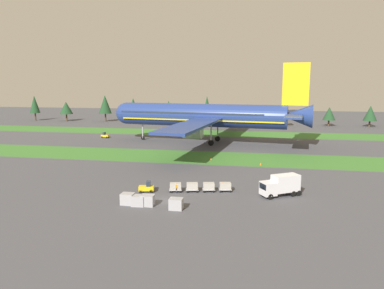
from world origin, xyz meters
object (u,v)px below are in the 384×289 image
(catering_truck, at_px, (281,185))
(taxiway_marker_1, at_px, (211,159))
(cargo_dolly_second, at_px, (192,187))
(uld_container_3, at_px, (176,204))
(ground_crew_loader, at_px, (176,187))
(ground_crew_marshaller, at_px, (222,186))
(baggage_tug, at_px, (147,187))
(cargo_dolly_fourth, at_px, (225,186))
(uld_container_0, at_px, (128,199))
(uld_container_2, at_px, (138,201))
(taxiway_marker_0, at_px, (261,164))
(pushback_tractor, at_px, (105,136))
(cargo_dolly_lead, at_px, (176,187))
(cargo_dolly_third, at_px, (209,186))
(airliner, at_px, (207,115))
(uld_container_1, at_px, (148,200))

(catering_truck, relative_size, taxiway_marker_1, 14.61)
(cargo_dolly_second, distance_m, uld_container_3, 9.31)
(ground_crew_loader, bearing_deg, ground_crew_marshaller, 74.77)
(baggage_tug, bearing_deg, ground_crew_loader, -96.06)
(cargo_dolly_fourth, distance_m, uld_container_0, 17.32)
(cargo_dolly_second, relative_size, ground_crew_marshaller, 1.42)
(uld_container_2, relative_size, taxiway_marker_0, 3.10)
(uld_container_0, distance_m, taxiway_marker_1, 36.22)
(uld_container_0, bearing_deg, baggage_tug, 81.91)
(cargo_dolly_second, bearing_deg, uld_container_2, 129.89)
(taxiway_marker_1, bearing_deg, cargo_dolly_second, -89.64)
(pushback_tractor, xyz_separation_m, uld_container_0, (32.14, -64.55, 0.08))
(baggage_tug, distance_m, uld_container_2, 7.16)
(cargo_dolly_lead, xyz_separation_m, ground_crew_marshaller, (8.01, 1.56, 0.03))
(cargo_dolly_lead, bearing_deg, cargo_dolly_third, -90.00)
(cargo_dolly_fourth, distance_m, pushback_tractor, 71.99)
(cargo_dolly_fourth, bearing_deg, uld_container_0, 111.86)
(uld_container_2, bearing_deg, cargo_dolly_second, 51.81)
(cargo_dolly_third, relative_size, ground_crew_marshaller, 1.42)
(cargo_dolly_second, distance_m, cargo_dolly_third, 2.90)
(baggage_tug, bearing_deg, airliner, -15.05)
(taxiway_marker_1, bearing_deg, pushback_tractor, 144.19)
(cargo_dolly_fourth, bearing_deg, pushback_tractor, 28.35)
(uld_container_1, bearing_deg, taxiway_marker_0, 61.38)
(cargo_dolly_lead, distance_m, pushback_tractor, 68.28)
(cargo_dolly_second, height_order, cargo_dolly_fourth, same)
(cargo_dolly_third, height_order, uld_container_1, uld_container_1)
(baggage_tug, bearing_deg, ground_crew_marshaller, -90.54)
(uld_container_0, bearing_deg, ground_crew_marshaller, 34.07)
(cargo_dolly_fourth, relative_size, ground_crew_loader, 1.42)
(catering_truck, bearing_deg, taxiway_marker_1, -1.40)
(cargo_dolly_second, xyz_separation_m, pushback_tractor, (-40.86, 56.12, -0.10))
(catering_truck, xyz_separation_m, uld_container_3, (-15.83, -9.52, -1.10))
(baggage_tug, xyz_separation_m, cargo_dolly_third, (10.59, 2.24, 0.10))
(baggage_tug, relative_size, cargo_dolly_third, 1.14)
(catering_truck, height_order, pushback_tractor, catering_truck)
(ground_crew_loader, height_order, uld_container_1, ground_crew_loader)
(catering_truck, xyz_separation_m, ground_crew_marshaller, (-9.90, 0.72, -1.01))
(baggage_tug, height_order, taxiway_marker_0, baggage_tug)
(cargo_dolly_lead, relative_size, cargo_dolly_third, 1.00)
(catering_truck, bearing_deg, cargo_dolly_third, 57.03)
(cargo_dolly_second, distance_m, uld_container_1, 10.11)
(ground_crew_marshaller, xyz_separation_m, taxiway_marker_1, (-5.34, 25.79, -0.70))
(cargo_dolly_fourth, bearing_deg, taxiway_marker_1, 0.95)
(airliner, relative_size, cargo_dolly_second, 31.50)
(cargo_dolly_third, relative_size, catering_truck, 0.34)
(pushback_tractor, bearing_deg, uld_container_0, 33.32)
(cargo_dolly_second, bearing_deg, baggage_tug, 90.00)
(uld_container_1, bearing_deg, pushback_tractor, 118.72)
(pushback_tractor, xyz_separation_m, ground_crew_loader, (38.26, -57.23, 0.13))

